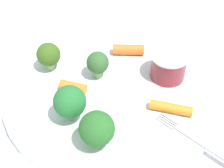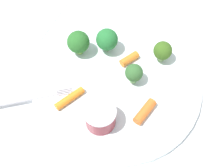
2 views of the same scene
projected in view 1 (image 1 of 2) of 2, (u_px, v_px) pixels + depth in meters
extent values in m
plane|color=white|center=(112.00, 93.00, 0.51)|extent=(2.40, 2.40, 0.00)
cylinder|color=white|center=(112.00, 90.00, 0.51)|extent=(0.32, 0.32, 0.01)
cylinder|color=maroon|center=(168.00, 67.00, 0.51)|extent=(0.05, 0.05, 0.04)
cylinder|color=silver|center=(170.00, 56.00, 0.49)|extent=(0.05, 0.05, 0.00)
cylinder|color=#81B96F|center=(98.00, 73.00, 0.51)|extent=(0.01, 0.01, 0.01)
sphere|color=#346430|center=(98.00, 63.00, 0.50)|extent=(0.03, 0.03, 0.03)
cylinder|color=#80AE70|center=(71.00, 114.00, 0.45)|extent=(0.01, 0.01, 0.02)
sphere|color=#257234|center=(70.00, 102.00, 0.44)|extent=(0.04, 0.04, 0.04)
cylinder|color=#9AC475|center=(50.00, 65.00, 0.53)|extent=(0.01, 0.01, 0.01)
sphere|color=#3A611D|center=(48.00, 55.00, 0.51)|extent=(0.04, 0.04, 0.04)
cylinder|color=#8FC357|center=(97.00, 141.00, 0.42)|extent=(0.01, 0.01, 0.01)
sphere|color=#296828|center=(97.00, 129.00, 0.41)|extent=(0.04, 0.04, 0.04)
cylinder|color=orange|center=(171.00, 108.00, 0.46)|extent=(0.03, 0.06, 0.01)
cylinder|color=orange|center=(128.00, 50.00, 0.55)|extent=(0.02, 0.05, 0.02)
cylinder|color=orange|center=(73.00, 87.00, 0.49)|extent=(0.03, 0.04, 0.02)
cube|color=silver|center=(165.00, 124.00, 0.45)|extent=(0.02, 0.02, 0.00)
cube|color=silver|center=(166.00, 122.00, 0.45)|extent=(0.02, 0.02, 0.00)
cube|color=silver|center=(168.00, 121.00, 0.45)|extent=(0.02, 0.02, 0.00)
cube|color=silver|center=(169.00, 119.00, 0.46)|extent=(0.02, 0.02, 0.00)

